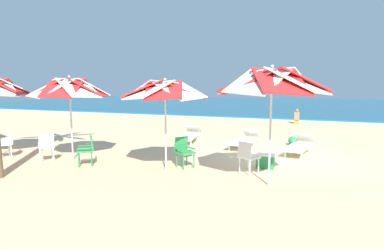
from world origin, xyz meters
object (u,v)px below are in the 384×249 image
plastic_chair_0 (248,155)px  plastic_chair_1 (184,150)px  beach_umbrella_1 (165,91)px  plastic_chair_4 (6,142)px  cooler_box (265,161)px  beach_umbrella_2 (70,89)px  beach_umbrella_0 (272,82)px  sun_lounger_2 (189,135)px  sun_lounger_0 (299,145)px  beachgoer_seated (297,119)px  plastic_chair_3 (87,149)px  beach_ball (293,141)px  plastic_chair_2 (46,145)px  sun_lounger_1 (244,140)px

plastic_chair_0 → plastic_chair_1: same height
beach_umbrella_1 → plastic_chair_4: 5.80m
plastic_chair_0 → plastic_chair_4: (-7.69, -0.89, 0.00)m
cooler_box → beach_umbrella_1: bearing=-154.5°
beach_umbrella_2 → cooler_box: (5.81, 1.14, -2.03)m
beach_umbrella_1 → plastic_chair_1: bearing=52.5°
beach_umbrella_0 → beach_umbrella_2: (-6.09, 0.37, -0.16)m
plastic_chair_0 → sun_lounger_2: bearing=129.6°
sun_lounger_0 → beachgoer_seated: (-0.43, 8.93, 0.01)m
plastic_chair_3 → sun_lounger_2: (1.38, 4.58, -0.22)m
sun_lounger_2 → beach_ball: sun_lounger_2 is taller
beach_umbrella_0 → plastic_chair_2: 6.94m
sun_lounger_2 → beach_ball: bearing=10.5°
plastic_chair_0 → beachgoer_seated: size_ratio=0.94×
beach_ball → sun_lounger_0: bearing=-78.7°
plastic_chair_1 → plastic_chair_2: size_ratio=1.00×
sun_lounger_0 → beachgoer_seated: 8.94m
plastic_chair_3 → sun_lounger_2: bearing=73.2°
plastic_chair_1 → plastic_chair_4: size_ratio=1.00×
beach_umbrella_0 → plastic_chair_1: bearing=162.7°
plastic_chair_1 → sun_lounger_0: plastic_chair_1 is taller
beach_umbrella_1 → plastic_chair_2: (-3.87, -0.40, -1.69)m
plastic_chair_2 → cooler_box: size_ratio=1.73×
sun_lounger_0 → cooler_box: size_ratio=4.45×
beach_umbrella_0 → plastic_chair_0: (-0.65, 0.75, -1.89)m
plastic_chair_3 → beach_ball: (5.45, 5.33, -0.32)m
sun_lounger_0 → sun_lounger_2: 4.40m
plastic_chair_3 → beach_umbrella_1: bearing=8.2°
plastic_chair_1 → plastic_chair_3: bearing=-163.7°
plastic_chair_1 → sun_lounger_1: size_ratio=0.39×
plastic_chair_0 → cooler_box: plastic_chair_0 is taller
plastic_chair_4 → cooler_box: bearing=11.6°
beach_umbrella_0 → sun_lounger_2: size_ratio=1.26×
beach_umbrella_2 → sun_lounger_2: (2.30, 4.17, -1.95)m
plastic_chair_3 → plastic_chair_4: 3.16m
plastic_chair_2 → plastic_chair_4: bearing=-178.1°
plastic_chair_2 → sun_lounger_1: (5.24, 4.37, -0.22)m
sun_lounger_2 → beachgoer_seated: 9.13m
beach_umbrella_2 → sun_lounger_2: 5.15m
plastic_chair_0 → sun_lounger_2: plastic_chair_0 is taller
plastic_chair_2 → sun_lounger_2: (2.89, 4.64, -0.22)m
plastic_chair_1 → plastic_chair_3: same height
sun_lounger_1 → plastic_chair_0: bearing=-77.3°
beach_ball → plastic_chair_1: bearing=-121.1°
sun_lounger_2 → beach_ball: 4.13m
sun_lounger_0 → cooler_box: sun_lounger_0 is taller
plastic_chair_0 → plastic_chair_3: 4.59m
beachgoer_seated → plastic_chair_0: bearing=-93.7°
plastic_chair_0 → beach_ball: bearing=78.6°
plastic_chair_3 → cooler_box: plastic_chair_3 is taller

